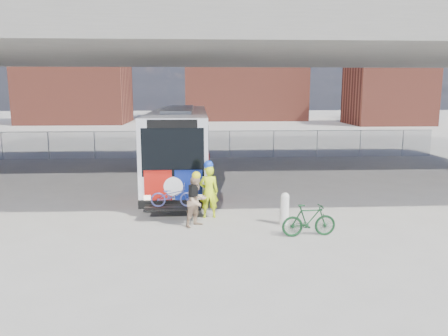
{
  "coord_description": "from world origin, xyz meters",
  "views": [
    {
      "loc": [
        -1.04,
        -17.22,
        4.54
      ],
      "look_at": [
        -0.11,
        -0.85,
        1.6
      ],
      "focal_mm": 35.0,
      "sensor_mm": 36.0,
      "label": 1
    }
  ],
  "objects": [
    {
      "name": "brick_buildings",
      "position": [
        1.23,
        48.23,
        5.42
      ],
      "size": [
        54.0,
        22.0,
        12.0
      ],
      "color": "brown",
      "rests_on": "ground"
    },
    {
      "name": "overpass",
      "position": [
        0.0,
        4.0,
        6.54
      ],
      "size": [
        40.0,
        16.0,
        7.95
      ],
      "color": "#605E59",
      "rests_on": "ground"
    },
    {
      "name": "bus",
      "position": [
        -2.0,
        4.34,
        2.11
      ],
      "size": [
        2.67,
        12.9,
        3.69
      ],
      "color": "silver",
      "rests_on": "ground"
    },
    {
      "name": "ground",
      "position": [
        0.0,
        0.0,
        0.0
      ],
      "size": [
        160.0,
        160.0,
        0.0
      ],
      "primitive_type": "plane",
      "color": "#9E9991",
      "rests_on": "ground"
    },
    {
      "name": "smokestack",
      "position": [
        14.0,
        55.0,
        12.5
      ],
      "size": [
        2.2,
        2.2,
        25.0
      ],
      "primitive_type": "cylinder",
      "color": "brown",
      "rests_on": "ground"
    },
    {
      "name": "bike_parked",
      "position": [
        2.36,
        -4.24,
        0.52
      ],
      "size": [
        1.76,
        0.61,
        1.04
      ],
      "primitive_type": "imported",
      "rotation": [
        0.0,
        0.0,
        1.64
      ],
      "color": "#133C1D",
      "rests_on": "ground"
    },
    {
      "name": "cyclist_hivis",
      "position": [
        -0.73,
        -2.0,
        1.01
      ],
      "size": [
        0.73,
        0.52,
        2.09
      ],
      "rotation": [
        0.0,
        0.0,
        3.24
      ],
      "color": "#D2EE19",
      "rests_on": "ground"
    },
    {
      "name": "chainlink_fence",
      "position": [
        0.0,
        12.0,
        1.42
      ],
      "size": [
        30.0,
        0.06,
        30.0
      ],
      "color": "gray",
      "rests_on": "ground"
    },
    {
      "name": "cyclist_tan",
      "position": [
        -1.16,
        -3.0,
        0.89
      ],
      "size": [
        1.05,
        1.05,
        1.89
      ],
      "rotation": [
        0.0,
        0.0,
        0.77
      ],
      "color": "tan",
      "rests_on": "ground"
    },
    {
      "name": "bollard",
      "position": [
        1.83,
        -3.0,
        0.6
      ],
      "size": [
        0.29,
        0.29,
        1.12
      ],
      "color": "silver",
      "rests_on": "ground"
    }
  ]
}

